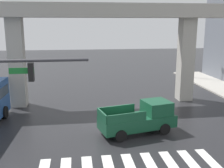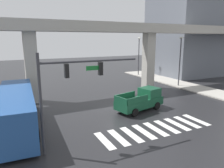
% 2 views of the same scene
% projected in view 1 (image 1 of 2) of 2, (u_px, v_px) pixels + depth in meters
% --- Properties ---
extents(ground_plane, '(120.00, 120.00, 0.00)m').
position_uv_depth(ground_plane, '(114.00, 125.00, 19.75)').
color(ground_plane, '#232326').
extents(crosswalk_stripes, '(9.35, 2.80, 0.01)m').
position_uv_depth(crosswalk_stripes, '(130.00, 167.00, 14.04)').
color(crosswalk_stripes, silver).
rests_on(crosswalk_stripes, ground).
extents(elevated_overpass, '(53.55, 2.44, 8.96)m').
position_uv_depth(elevated_overpass, '(105.00, 18.00, 23.91)').
color(elevated_overpass, '#ADA89E').
rests_on(elevated_overpass, ground).
extents(pickup_truck, '(5.40, 3.02, 2.08)m').
position_uv_depth(pickup_truck, '(141.00, 118.00, 18.35)').
color(pickup_truck, '#14472D').
rests_on(pickup_truck, ground).
extents(street_lamp_far_north, '(0.44, 0.70, 7.24)m').
position_uv_depth(street_lamp_far_north, '(192.00, 44.00, 35.86)').
color(street_lamp_far_north, '#38383D').
rests_on(street_lamp_far_north, ground).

